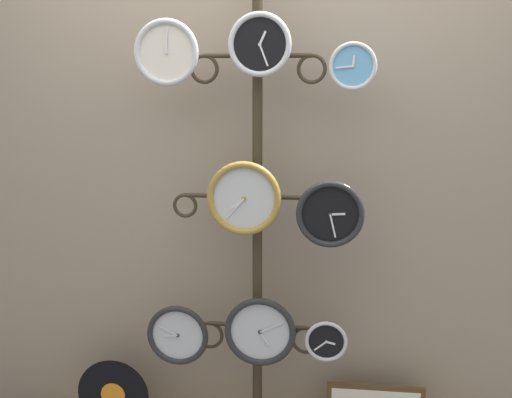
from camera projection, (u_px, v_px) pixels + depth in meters
name	position (u px, v px, depth m)	size (l,w,h in m)	color
shop_wall	(262.00, 147.00, 2.76)	(4.40, 0.04, 2.80)	gray
display_stand	(257.00, 284.00, 2.73)	(0.77, 0.39, 2.13)	#382D1E
clock_top_left	(167.00, 52.00, 2.46)	(0.27, 0.04, 0.27)	silver
clock_top_center	(260.00, 44.00, 2.41)	(0.26, 0.04, 0.26)	black
clock_top_right	(353.00, 66.00, 2.42)	(0.19, 0.04, 0.19)	#60A8DB
clock_middle_center	(244.00, 198.00, 2.56)	(0.32, 0.04, 0.32)	silver
clock_middle_right	(330.00, 214.00, 2.50)	(0.29, 0.04, 0.29)	black
clock_bottom_left	(178.00, 335.00, 2.74)	(0.29, 0.04, 0.29)	silver
clock_bottom_center	(260.00, 332.00, 2.66)	(0.32, 0.04, 0.32)	silver
clock_bottom_right	(326.00, 341.00, 2.65)	(0.19, 0.04, 0.19)	black
vinyl_record	(113.00, 394.00, 2.85)	(0.35, 0.01, 0.35)	black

